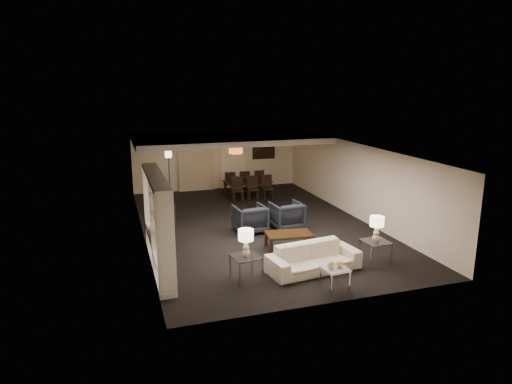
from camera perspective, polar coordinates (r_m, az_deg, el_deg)
The scene contains 35 objects.
floor at distance 14.62m, azimuth 0.00°, elevation -4.19°, with size 11.00×11.00×0.00m, color black.
ceiling at distance 14.07m, azimuth 0.00°, elevation 5.55°, with size 7.00×11.00×0.02m, color silver.
wall_back at distance 19.51m, azimuth -4.95°, elevation 4.03°, with size 7.00×0.02×2.50m, color beige.
wall_front at distance 9.41m, azimuth 10.33°, elevation -6.58°, with size 7.00×0.02×2.50m, color beige.
wall_left at distance 13.67m, azimuth -14.12°, elevation -0.44°, with size 0.02×11.00×2.50m, color beige.
wall_right at distance 15.69m, azimuth 12.27°, elevation 1.44°, with size 0.02×11.00×2.50m, color beige.
ceiling_soffit at distance 17.42m, azimuth -3.54°, elevation 6.74°, with size 7.00×4.00×0.20m, color silver.
curtains at distance 19.26m, azimuth -7.50°, elevation 3.69°, with size 1.50×0.12×2.40m, color beige.
door at distance 19.68m, azimuth -2.92°, elevation 3.55°, with size 0.90×0.05×2.10m, color silver.
painting at distance 19.98m, azimuth 0.96°, elevation 5.18°, with size 0.95×0.04×0.65m, color #142D38.
media_unit at distance 11.20m, azimuth -12.19°, elevation -3.80°, with size 0.38×3.40×2.35m, color white, non-canonical shape.
pendant_light at distance 17.56m, azimuth -2.56°, elevation 5.22°, with size 0.52×0.52×0.24m, color #D8591E.
sofa at distance 11.19m, azimuth 7.21°, elevation -8.19°, with size 2.26×0.88×0.66m, color beige.
coffee_table at distance 12.60m, azimuth 4.13°, elevation -6.11°, with size 1.24×0.72×0.44m, color black, non-canonical shape.
armchair_left at distance 13.87m, azimuth -0.78°, elevation -3.36°, with size 0.90×0.92×0.84m, color black.
armchair_right at distance 14.26m, azimuth 3.85°, elevation -2.93°, with size 0.90×0.92×0.84m, color black.
side_table_left at distance 10.65m, azimuth -1.25°, elevation -9.49°, with size 0.62×0.62×0.58m, color white, non-canonical shape.
side_table_right at distance 11.99m, azimuth 14.66°, elevation -7.25°, with size 0.62×0.62×0.58m, color white, non-canonical shape.
table_lamp_left at distance 10.42m, azimuth -1.27°, elevation -6.40°, with size 0.35×0.35×0.64m, color beige, non-canonical shape.
table_lamp_right at distance 11.79m, azimuth 14.83°, elevation -4.47°, with size 0.35×0.35×0.64m, color beige, non-canonical shape.
marble_table at distance 10.32m, azimuth 9.80°, elevation -10.66°, with size 0.52×0.52×0.52m, color silver, non-canonical shape.
gold_gourd_a at distance 10.14m, azimuth 9.37°, elevation -8.99°, with size 0.17×0.17×0.17m, color #D3B96F.
gold_gourd_b at distance 10.23m, azimuth 10.38°, elevation -8.88°, with size 0.14×0.14×0.14m, color tan.
television at distance 11.74m, azimuth -12.28°, elevation -3.60°, with size 0.14×1.06×0.61m, color black.
vase_blue at distance 10.02m, azimuth -11.44°, elevation -6.03°, with size 0.16×0.16×0.16m, color navy.
vase_amber at distance 10.64m, azimuth -12.06°, elevation -2.12°, with size 0.15×0.15×0.15m, color #AD7D39.
floor_speaker at distance 12.79m, azimuth -10.31°, elevation -4.17°, with size 0.13×0.13×1.22m, color black.
dining_table at distance 18.18m, azimuth -0.99°, elevation 0.39°, with size 1.82×1.02×0.64m, color black.
chair_nl at distance 17.37m, azimuth -2.27°, elevation 0.29°, with size 0.44×0.44×0.95m, color black, non-canonical shape.
chair_nm at distance 17.54m, azimuth -0.38°, elevation 0.42°, with size 0.44×0.44×0.95m, color black, non-canonical shape.
chair_nr at distance 17.72m, azimuth 1.47°, elevation 0.56°, with size 0.44×0.44×0.95m, color black, non-canonical shape.
chair_fl at distance 18.60m, azimuth -3.34°, elevation 1.16°, with size 0.44×0.44×0.95m, color black, non-canonical shape.
chair_fm at distance 18.75m, azimuth -1.57°, elevation 1.28°, with size 0.44×0.44×0.95m, color black, non-canonical shape.
chair_fr at distance 18.93m, azimuth 0.18°, elevation 1.40°, with size 0.44×0.44×0.95m, color black, non-canonical shape.
floor_lamp at distance 18.46m, azimuth -10.80°, elevation 2.23°, with size 0.26×0.26×1.82m, color black, non-canonical shape.
Camera 1 is at (-4.25, -13.27, 4.45)m, focal length 32.00 mm.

